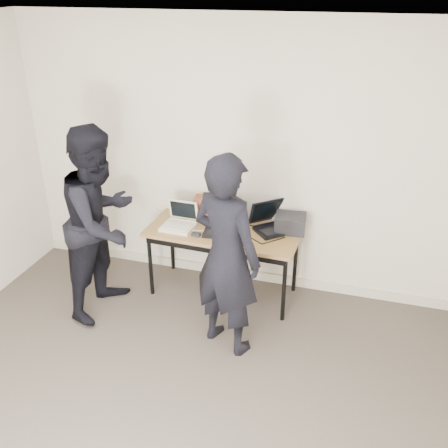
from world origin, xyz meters
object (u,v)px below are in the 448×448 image
at_px(laptop_center, 225,224).
at_px(person_observer, 102,222).
at_px(laptop_beige, 179,223).
at_px(leather_satchel, 212,208).
at_px(laptop_right, 272,223).
at_px(person_typist, 226,256).
at_px(desk, 223,236).
at_px(equipment_box, 290,223).

relative_size(laptop_center, person_observer, 0.23).
height_order(laptop_beige, leather_satchel, leather_satchel).
bearing_deg(laptop_right, leather_satchel, 135.17).
distance_m(laptop_center, person_typist, 0.82).
height_order(laptop_center, person_typist, person_typist).
distance_m(laptop_right, person_observer, 1.64).
height_order(laptop_right, leather_satchel, laptop_right).
distance_m(laptop_center, person_observer, 1.18).
relative_size(desk, laptop_right, 2.95).
height_order(desk, laptop_beige, laptop_beige).
xyz_separation_m(laptop_beige, laptop_center, (0.45, 0.07, 0.02)).
xyz_separation_m(desk, laptop_right, (0.45, 0.19, 0.12)).
xyz_separation_m(laptop_right, leather_satchel, (-0.63, 0.04, 0.06)).
height_order(leather_satchel, person_typist, person_typist).
bearing_deg(laptop_right, desk, 161.46).
bearing_deg(desk, person_typist, -68.93).
relative_size(leather_satchel, person_typist, 0.21).
relative_size(desk, person_observer, 0.83).
relative_size(laptop_right, person_typist, 0.29).
height_order(leather_satchel, equipment_box, leather_satchel).
height_order(laptop_beige, laptop_center, laptop_center).
bearing_deg(laptop_right, person_typist, -143.44).
distance_m(laptop_right, equipment_box, 0.18).
distance_m(leather_satchel, person_observer, 1.13).
height_order(laptop_center, leather_satchel, laptop_center).
relative_size(laptop_beige, leather_satchel, 0.84).
height_order(desk, laptop_center, laptop_center).
bearing_deg(equipment_box, leather_satchel, 177.47).
bearing_deg(laptop_right, laptop_beige, 153.07).
relative_size(laptop_beige, equipment_box, 1.10).
distance_m(equipment_box, person_observer, 1.80).
bearing_deg(person_observer, laptop_beige, -43.77).
height_order(laptop_center, person_observer, person_observer).
xyz_separation_m(laptop_beige, laptop_right, (0.89, 0.23, 0.01)).
relative_size(equipment_box, person_typist, 0.16).
bearing_deg(equipment_box, laptop_center, -165.56).
relative_size(laptop_beige, person_typist, 0.18).
relative_size(laptop_center, leather_satchel, 1.09).
relative_size(laptop_center, laptop_right, 0.81).
bearing_deg(laptop_center, equipment_box, 7.60).
distance_m(desk, equipment_box, 0.67).
bearing_deg(desk, laptop_center, 76.50).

